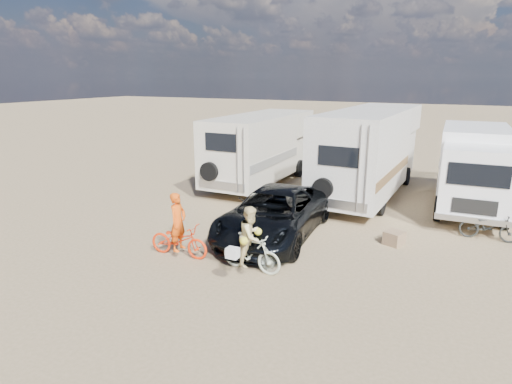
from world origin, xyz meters
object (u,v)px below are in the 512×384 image
at_px(bike_woman, 251,253).
at_px(crate, 394,238).
at_px(rv_main, 370,153).
at_px(box_truck, 473,170).
at_px(bike_man, 179,240).
at_px(rider_man, 178,228).
at_px(cooler, 251,211).
at_px(rider_woman, 251,243).
at_px(rv_left, 261,150).
at_px(bike_parked, 489,226).
at_px(dark_suv, 274,214).

height_order(bike_woman, crate, bike_woman).
distance_m(rv_main, box_truck, 3.77).
height_order(bike_man, rider_man, rider_man).
bearing_deg(cooler, bike_man, -113.29).
bearing_deg(rider_woman, rv_main, -4.19).
height_order(rv_left, bike_parked, rv_left).
bearing_deg(rider_man, cooler, -7.21).
xyz_separation_m(rv_main, bike_woman, (-1.10, -8.43, -1.23)).
xyz_separation_m(rv_left, cooler, (1.72, -4.42, -1.30)).
distance_m(box_truck, bike_parked, 3.33).
bearing_deg(rv_main, box_truck, -3.38).
height_order(bike_man, crate, bike_man).
bearing_deg(rider_man, rv_main, -24.14).
distance_m(rv_left, dark_suv, 6.63).
relative_size(rv_left, bike_parked, 4.27).
height_order(dark_suv, rider_man, rider_man).
height_order(box_truck, bike_man, box_truck).
relative_size(rv_left, dark_suv, 1.33).
bearing_deg(rider_woman, rv_left, 27.04).
distance_m(rv_main, dark_suv, 6.30).
relative_size(dark_suv, bike_woman, 3.21).
height_order(rider_woman, cooler, rider_woman).
bearing_deg(box_truck, bike_man, -132.36).
relative_size(dark_suv, rider_woman, 3.47).
distance_m(cooler, crate, 4.83).
bearing_deg(bike_parked, bike_man, 122.46).
bearing_deg(dark_suv, bike_man, -128.77).
height_order(rv_main, box_truck, rv_main).
bearing_deg(rv_main, dark_suv, -101.58).
xyz_separation_m(dark_suv, crate, (3.36, 0.93, -0.53)).
xyz_separation_m(rv_main, rider_man, (-3.25, -8.46, -0.93)).
bearing_deg(rv_main, rider_man, -108.35).
relative_size(rider_man, bike_parked, 0.98).
bearing_deg(rv_left, rv_main, 3.29).
height_order(bike_parked, crate, bike_parked).
xyz_separation_m(rv_left, bike_woman, (3.60, -8.18, -1.04)).
xyz_separation_m(cooler, crate, (4.81, -0.42, -0.04)).
relative_size(bike_man, cooler, 2.99).
bearing_deg(crate, rv_left, 143.46).
bearing_deg(rv_main, bike_man, -108.35).
bearing_deg(cooler, box_truck, 13.35).
distance_m(dark_suv, rider_woman, 2.44).
xyz_separation_m(box_truck, rider_woman, (-4.84, -8.04, -0.70)).
xyz_separation_m(rider_man, bike_parked, (7.53, 4.94, -0.36)).
height_order(dark_suv, bike_man, dark_suv).
height_order(rv_main, cooler, rv_main).
bearing_deg(bike_woman, rv_left, 27.04).
bearing_deg(rv_main, bike_woman, -94.76).
xyz_separation_m(rv_main, box_truck, (3.74, -0.40, -0.26)).
height_order(bike_woman, rider_woman, rider_woman).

